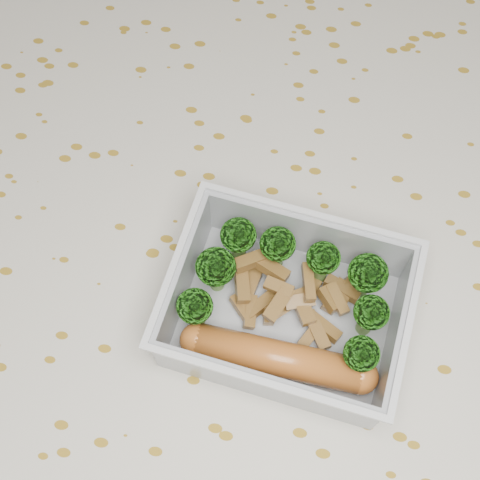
# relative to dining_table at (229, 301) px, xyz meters

# --- Properties ---
(ground_plane) EXTENTS (4.00, 4.00, 0.00)m
(ground_plane) POSITION_rel_dining_table_xyz_m (0.00, 0.00, -0.67)
(ground_plane) COLOR olive
(ground_plane) RESTS_ON ground
(dining_table) EXTENTS (1.40, 0.90, 0.75)m
(dining_table) POSITION_rel_dining_table_xyz_m (0.00, 0.00, 0.00)
(dining_table) COLOR brown
(dining_table) RESTS_ON ground
(tablecloth) EXTENTS (1.46, 0.96, 0.19)m
(tablecloth) POSITION_rel_dining_table_xyz_m (0.00, 0.00, 0.05)
(tablecloth) COLOR beige
(tablecloth) RESTS_ON dining_table
(lunch_container) EXTENTS (0.18, 0.15, 0.06)m
(lunch_container) POSITION_rel_dining_table_xyz_m (0.05, -0.04, 0.11)
(lunch_container) COLOR #B4BAC4
(lunch_container) RESTS_ON tablecloth
(broccoli_florets) EXTENTS (0.14, 0.10, 0.05)m
(broccoli_florets) POSITION_rel_dining_table_xyz_m (0.05, -0.02, 0.12)
(broccoli_florets) COLOR #608C3F
(broccoli_florets) RESTS_ON lunch_container
(meat_pile) EXTENTS (0.09, 0.07, 0.03)m
(meat_pile) POSITION_rel_dining_table_xyz_m (0.05, -0.03, 0.10)
(meat_pile) COLOR olive
(meat_pile) RESTS_ON lunch_container
(sausage) EXTENTS (0.14, 0.03, 0.02)m
(sausage) POSITION_rel_dining_table_xyz_m (0.05, -0.07, 0.11)
(sausage) COLOR #AF5D23
(sausage) RESTS_ON lunch_container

